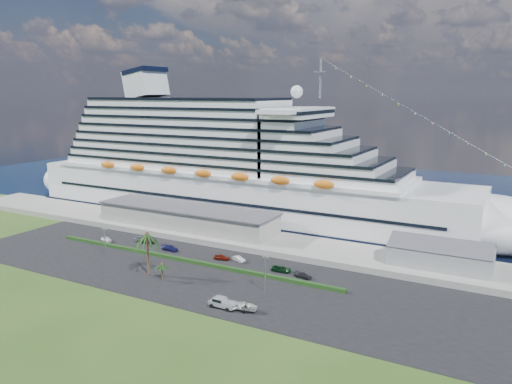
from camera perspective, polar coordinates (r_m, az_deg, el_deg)
The scene contains 22 objects.
ground at distance 117.08m, azimuth -9.68°, elevation -10.79°, with size 420.00×420.00×0.00m, color #2C4D19.
asphalt_lot at distance 125.24m, azimuth -6.54°, elevation -9.17°, with size 140.00×38.00×0.12m, color black.
wharf at distance 148.33m, azimuth -0.08°, elevation -5.47°, with size 240.00×20.00×1.80m, color gray.
water at distance 229.38m, azimuth 10.75°, elevation 0.12°, with size 420.00×160.00×0.02m, color black.
cruise_ship at distance 175.65m, azimuth -2.50°, elevation 2.44°, with size 191.00×38.00×54.00m.
terminal_building at distance 160.29m, azimuth -7.96°, elevation -2.78°, with size 61.00×15.00×6.30m.
port_shed at distance 131.68m, azimuth 20.35°, elevation -6.80°, with size 24.00×12.31×7.37m.
hedge at distance 133.32m, azimuth -8.14°, elevation -7.70°, with size 88.00×1.10×0.90m, color black.
lamp_post_left at distance 138.86m, azimuth -16.86°, elevation -5.24°, with size 1.60×0.35×8.27m.
lamp_post_right at distance 111.20m, azimuth 1.07°, elevation -8.88°, with size 1.60×0.35×8.27m.
palm_tall at distance 123.05m, azimuth -12.35°, elevation -5.25°, with size 8.82×8.82×11.13m.
palm_short at distance 120.26m, azimuth -10.70°, elevation -8.35°, with size 3.53×3.53×4.56m.
parked_car_0 at distance 155.44m, azimuth -16.71°, elevation -5.20°, with size 1.72×4.27×1.46m, color white.
parked_car_1 at distance 150.57m, azimuth -12.23°, elevation -5.50°, with size 1.57×4.51×1.49m, color black.
parked_car_2 at distance 153.57m, azimuth -12.98°, elevation -5.23°, with size 2.18×4.73×1.32m, color #93979B.
parked_car_3 at distance 142.87m, azimuth -9.82°, elevation -6.32°, with size 2.11×5.19×1.50m, color #171850.
parked_car_4 at distance 133.52m, azimuth -3.91°, elevation -7.45°, with size 1.73×4.30×1.46m, color maroon.
parked_car_5 at distance 132.29m, azimuth -2.01°, elevation -7.64°, with size 1.41×4.04×1.33m, color silver.
parked_car_6 at distance 125.03m, azimuth 2.93°, elevation -8.78°, with size 2.32×5.04×1.40m, color #0C3316.
parked_car_7 at distance 121.42m, azimuth 5.41°, elevation -9.46°, with size 1.82×4.47×1.30m, color #232228.
pickup_truck at distance 105.28m, azimuth -3.87°, elevation -12.49°, with size 6.11×2.44×2.13m.
boat_trailer at distance 103.63m, azimuth -1.29°, elevation -12.85°, with size 6.47×4.70×1.80m.
Camera 1 is at (68.07, -84.64, 43.70)m, focal length 35.00 mm.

